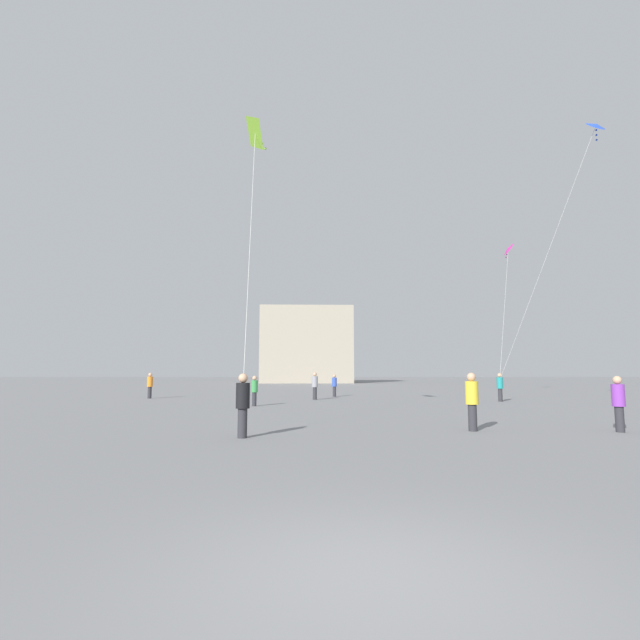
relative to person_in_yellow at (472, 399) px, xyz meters
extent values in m
plane|color=slate|center=(-4.55, -10.67, -1.00)|extent=(300.00, 300.00, 0.00)
cylinder|color=#2D2D33|center=(0.00, 0.00, -0.58)|extent=(0.27, 0.27, 0.83)
cylinder|color=yellow|center=(0.00, 0.00, 0.19)|extent=(0.40, 0.40, 0.72)
sphere|color=tan|center=(0.00, 0.00, 0.69)|extent=(0.27, 0.27, 0.27)
cylinder|color=#2D2D33|center=(-4.75, 16.78, -0.59)|extent=(0.27, 0.27, 0.82)
cylinder|color=gray|center=(-4.75, 16.78, 0.18)|extent=(0.39, 0.39, 0.71)
sphere|color=tan|center=(-4.75, 16.78, 0.67)|extent=(0.27, 0.27, 0.27)
cylinder|color=#2D2D33|center=(6.69, 14.58, -0.60)|extent=(0.26, 0.26, 0.79)
cylinder|color=teal|center=(6.69, 14.58, 0.14)|extent=(0.38, 0.38, 0.69)
sphere|color=tan|center=(6.69, 14.58, 0.62)|extent=(0.26, 0.26, 0.26)
cylinder|color=#2D2D33|center=(4.43, -0.38, -0.60)|extent=(0.26, 0.26, 0.78)
cylinder|color=purple|center=(4.43, -0.38, 0.13)|extent=(0.37, 0.37, 0.68)
sphere|color=tan|center=(4.43, -0.38, 0.60)|extent=(0.26, 0.26, 0.26)
cylinder|color=#2D2D33|center=(-8.07, 11.00, -0.63)|extent=(0.24, 0.24, 0.73)
cylinder|color=#388C47|center=(-8.07, 11.00, 0.06)|extent=(0.35, 0.35, 0.64)
sphere|color=tan|center=(-8.07, 11.00, 0.50)|extent=(0.24, 0.24, 0.24)
cylinder|color=#2D2D33|center=(-3.26, 20.50, -0.63)|extent=(0.24, 0.24, 0.74)
cylinder|color=#3351B7|center=(-3.26, 20.50, 0.07)|extent=(0.35, 0.35, 0.64)
sphere|color=tan|center=(-3.26, 20.50, 0.51)|extent=(0.24, 0.24, 0.24)
cylinder|color=#2D2D33|center=(-16.11, 18.51, -0.60)|extent=(0.26, 0.26, 0.80)
cylinder|color=orange|center=(-16.11, 18.51, 0.15)|extent=(0.38, 0.38, 0.69)
sphere|color=tan|center=(-16.11, 18.51, 0.63)|extent=(0.26, 0.26, 0.26)
cylinder|color=#2D2D33|center=(-7.00, -1.40, -0.59)|extent=(0.27, 0.27, 0.82)
cylinder|color=black|center=(-7.00, -1.40, 0.18)|extent=(0.39, 0.39, 0.71)
sphere|color=tan|center=(-7.00, -1.40, 0.67)|extent=(0.27, 0.27, 0.27)
pyramid|color=#8CD12D|center=(-7.33, 3.61, 10.56)|extent=(0.97, 1.78, 0.99)
sphere|color=#8CD12D|center=(-7.22, 3.62, 10.34)|extent=(0.10, 0.10, 0.10)
sphere|color=#8CD12D|center=(-7.08, 3.63, 10.13)|extent=(0.10, 0.10, 0.10)
sphere|color=#8CD12D|center=(-6.94, 3.64, 9.92)|extent=(0.10, 0.10, 0.10)
cylinder|color=silver|center=(-7.18, 1.11, 5.42)|extent=(0.37, 5.02, 10.25)
cone|color=blue|center=(9.91, 8.49, 13.72)|extent=(1.19, 1.06, 0.79)
sphere|color=blue|center=(9.98, 8.61, 13.51)|extent=(0.10, 0.10, 0.10)
sphere|color=blue|center=(10.05, 8.74, 13.30)|extent=(0.10, 0.10, 0.10)
sphere|color=blue|center=(10.12, 8.86, 13.09)|extent=(0.10, 0.10, 0.10)
cylinder|color=silver|center=(8.30, 11.54, 7.01)|extent=(3.24, 6.11, 13.43)
cone|color=#D12899|center=(11.41, 23.58, 10.99)|extent=(0.90, 1.24, 1.05)
sphere|color=#D12899|center=(11.40, 23.72, 10.78)|extent=(0.10, 0.10, 0.10)
sphere|color=#D12899|center=(11.39, 23.86, 10.57)|extent=(0.10, 0.10, 0.10)
sphere|color=#D12899|center=(11.37, 24.00, 10.36)|extent=(0.10, 0.10, 0.10)
cylinder|color=silver|center=(9.05, 19.08, 5.65)|extent=(4.74, 9.01, 10.70)
cube|color=#A39984|center=(-5.55, 64.07, 5.07)|extent=(14.65, 10.75, 12.13)
camera|label=1|loc=(-5.13, -15.21, 0.87)|focal=27.05mm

